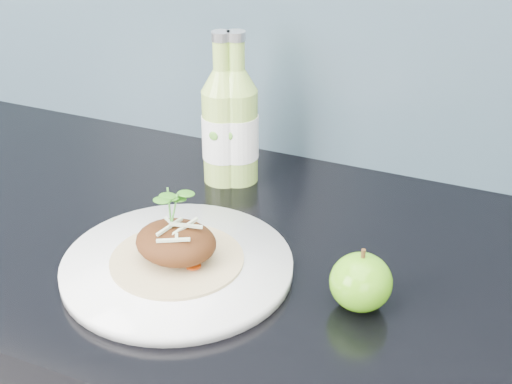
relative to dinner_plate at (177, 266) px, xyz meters
The scene contains 5 objects.
dinner_plate is the anchor object (origin of this frame).
pork_taco 0.04m from the dinner_plate, ahead, with size 0.17×0.17×0.10m.
green_apple 0.23m from the dinner_plate, ahead, with size 0.08×0.08×0.08m.
cider_bottle_left 0.27m from the dinner_plate, 102.66° to the left, with size 0.07×0.07×0.23m.
cider_bottle_right 0.27m from the dinner_plate, 98.01° to the left, with size 0.08×0.08×0.23m.
Camera 1 is at (0.38, 0.98, 1.41)m, focal length 50.00 mm.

